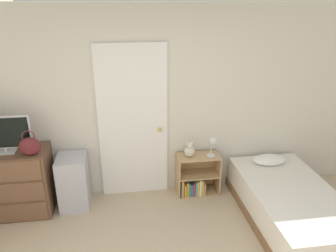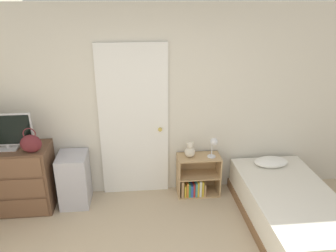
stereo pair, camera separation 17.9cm
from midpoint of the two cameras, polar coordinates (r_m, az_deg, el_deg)
wall_back at (r=4.33m, az=-1.18°, el=3.81°), size 10.00×0.06×2.55m
door_closed at (r=4.35m, az=-4.79°, el=0.56°), size 0.91×0.09×2.09m
dresser at (r=4.63m, az=-23.94°, el=-8.38°), size 0.90×0.51×0.86m
tv at (r=4.33m, az=-25.48°, el=-0.82°), size 0.64×0.16×0.46m
handbag at (r=4.17m, az=-21.65°, el=-2.85°), size 0.25×0.14×0.31m
storage_bin at (r=4.52m, az=-14.89°, el=-8.98°), size 0.37×0.44×0.71m
bookshelf at (r=4.66m, az=5.97°, el=-9.23°), size 0.58×0.31×0.58m
teddy_bear at (r=4.42m, az=4.99°, el=-4.28°), size 0.14×0.14×0.22m
desk_lamp at (r=4.41m, az=9.10°, el=-3.08°), size 0.13×0.12×0.28m
bed at (r=4.35m, az=21.63°, el=-13.18°), size 1.02×1.90×0.56m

